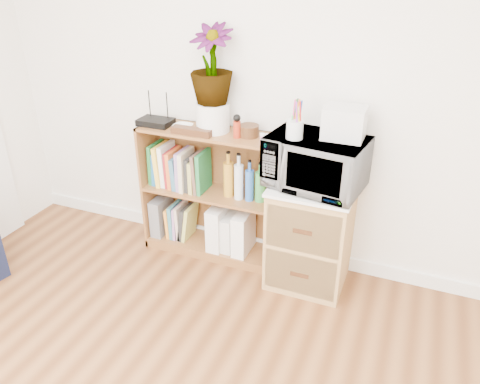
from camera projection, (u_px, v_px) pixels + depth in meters
The scene contains 21 objects.
skirting_board at pixel (263, 245), 3.52m from camera, with size 4.00×0.02×0.10m, color white.
bookshelf at pixel (211, 194), 3.33m from camera, with size 1.00×0.30×0.95m, color brown.
wicker_unit at pixel (310, 236), 3.07m from camera, with size 0.50×0.45×0.70m, color #9E7542.
microwave at pixel (316, 162), 2.83m from camera, with size 0.58×0.39×0.32m, color silver.
pen_cup at pixel (295, 129), 2.72m from camera, with size 0.10×0.10×0.11m, color silver.
small_appliance at pixel (345, 123), 2.70m from camera, with size 0.24×0.20×0.19m, color silver.
router at pixel (156, 122), 3.22m from camera, with size 0.23×0.16×0.04m, color black.
white_bowl at pixel (183, 127), 3.14m from camera, with size 0.13×0.13×0.03m, color white.
plant_pot at pixel (213, 117), 3.08m from camera, with size 0.22×0.22×0.19m, color white.
potted_plant at pixel (211, 64), 2.93m from camera, with size 0.28×0.28×0.49m, color #376F2C.
trinket_box at pixel (192, 131), 3.05m from camera, with size 0.28×0.07×0.04m, color #391E0F.
kokeshi_doll at pixel (237, 129), 2.98m from camera, with size 0.05×0.05×0.11m, color #9D2813.
wooden_bowl at pixel (249, 131), 3.01m from camera, with size 0.13×0.13×0.08m, color #3A1F0F.
paint_jars at pixel (267, 141), 2.88m from camera, with size 0.10×0.04×0.05m, color pink.
file_box at pixel (162, 215), 3.59m from camera, with size 0.09×0.23×0.29m, color slate.
magazine_holder_left at pixel (219, 226), 3.41m from camera, with size 0.10×0.26×0.33m, color white.
magazine_holder_mid at pixel (230, 232), 3.40m from camera, with size 0.08×0.21×0.27m, color silver.
magazine_holder_right at pixel (244, 232), 3.35m from camera, with size 0.10×0.25×0.31m, color white.
cookbooks at pixel (179, 168), 3.34m from camera, with size 0.43×0.20×0.31m.
liquor_bottles at pixel (249, 179), 3.16m from camera, with size 0.38×0.07×0.32m.
lower_books at pixel (181, 221), 3.54m from camera, with size 0.21×0.19×0.28m.
Camera 1 is at (0.95, -0.56, 2.01)m, focal length 35.00 mm.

